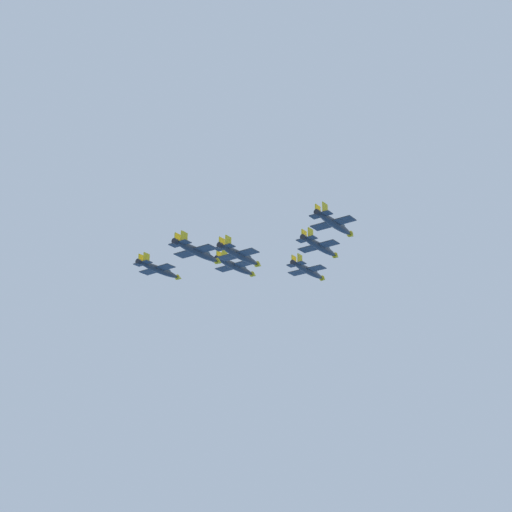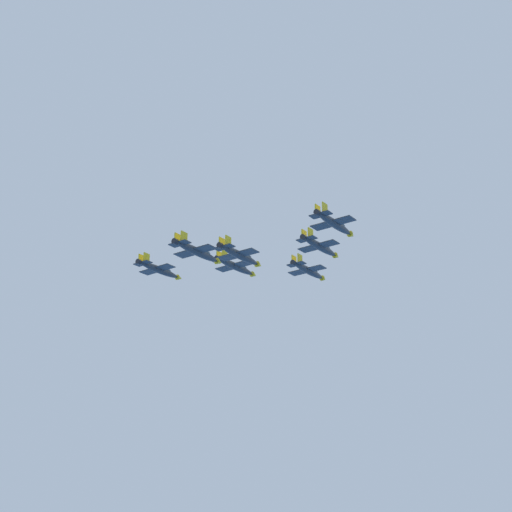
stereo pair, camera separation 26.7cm
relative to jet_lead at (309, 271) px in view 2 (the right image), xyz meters
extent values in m
ellipsoid|color=#2D3338|center=(-0.02, -0.02, -0.09)|extent=(13.39, 12.05, 2.05)
cone|color=gold|center=(6.69, 5.83, -0.09)|extent=(2.70, 2.67, 1.75)
ellipsoid|color=#334751|center=(2.63, 2.29, 0.68)|extent=(3.08, 2.96, 1.20)
cube|color=#2D3338|center=(-0.63, -0.55, -0.20)|extent=(10.26, 11.00, 0.21)
cube|color=gold|center=(-4.00, 3.33, -0.14)|extent=(3.00, 2.76, 0.25)
cube|color=gold|center=(2.75, -4.42, -0.14)|extent=(3.00, 2.76, 0.25)
cube|color=#2D3338|center=(-5.08, -4.43, -0.09)|extent=(5.49, 5.78, 0.21)
cube|color=gold|center=(-5.52, -3.45, 1.40)|extent=(1.90, 1.71, 2.97)
cube|color=gold|center=(-4.17, -5.00, 1.40)|extent=(1.90, 1.71, 2.97)
cylinder|color=black|center=(-6.39, -5.57, -0.09)|extent=(1.81, 1.83, 1.44)
ellipsoid|color=#2D3338|center=(-22.27, 0.00, -0.74)|extent=(13.60, 11.74, 2.05)
cone|color=gold|center=(-15.42, 5.65, -0.74)|extent=(2.69, 2.65, 1.74)
ellipsoid|color=#334751|center=(-19.57, 2.23, 0.03)|extent=(3.09, 2.93, 1.20)
cube|color=#2D3338|center=(-22.89, -0.51, -0.85)|extent=(10.07, 11.11, 0.21)
cube|color=gold|center=(-26.15, 3.44, -0.79)|extent=(3.04, 2.70, 0.25)
cube|color=gold|center=(-19.62, -4.46, -0.79)|extent=(3.04, 2.70, 0.25)
cube|color=#2D3338|center=(-27.44, -4.27, -0.74)|extent=(5.41, 5.81, 0.21)
cube|color=gold|center=(-27.85, -3.28, 0.74)|extent=(1.93, 1.66, 2.96)
cube|color=gold|center=(-26.54, -4.86, 0.74)|extent=(1.93, 1.66, 2.96)
cylinder|color=black|center=(-28.77, -5.37, -0.74)|extent=(1.79, 1.83, 1.44)
ellipsoid|color=#2D3338|center=(-3.62, -21.98, -1.40)|extent=(13.37, 11.66, 2.02)
cone|color=gold|center=(3.10, -16.35, -1.40)|extent=(2.66, 2.62, 1.72)
ellipsoid|color=#334751|center=(-0.97, -19.75, -0.64)|extent=(3.04, 2.90, 1.18)
cube|color=#2D3338|center=(-4.23, -22.48, -1.51)|extent=(9.98, 10.93, 0.20)
cube|color=gold|center=(-7.48, -18.60, -1.45)|extent=(2.99, 2.68, 0.24)
cube|color=gold|center=(-0.98, -26.36, -1.45)|extent=(2.99, 2.68, 0.24)
cube|color=#2D3338|center=(-8.70, -26.22, -1.40)|extent=(5.36, 5.73, 0.20)
cube|color=gold|center=(-9.10, -25.24, 0.06)|extent=(1.90, 1.65, 2.92)
cube|color=gold|center=(-7.80, -26.80, 0.06)|extent=(1.90, 1.65, 2.92)
cylinder|color=black|center=(-10.01, -27.32, -1.40)|extent=(1.77, 1.81, 1.42)
ellipsoid|color=#2D3338|center=(-44.52, 0.01, -3.68)|extent=(13.15, 11.35, 1.98)
cone|color=gold|center=(-37.90, 5.49, -3.68)|extent=(2.60, 2.56, 1.69)
ellipsoid|color=#334751|center=(-41.91, 2.17, -2.94)|extent=(2.98, 2.83, 1.16)
cube|color=#2D3338|center=(-45.12, -0.48, -3.79)|extent=(9.73, 10.73, 0.20)
cube|color=gold|center=(-48.28, 3.34, -3.73)|extent=(2.94, 2.62, 0.24)
cube|color=gold|center=(-41.96, -4.30, -3.73)|extent=(2.94, 2.62, 0.24)
cube|color=#2D3338|center=(-49.52, -4.11, -3.68)|extent=(5.24, 5.62, 0.20)
cube|color=gold|center=(-49.91, -3.15, -2.25)|extent=(1.87, 1.61, 2.86)
cube|color=gold|center=(-48.65, -4.68, -2.25)|extent=(1.87, 1.61, 2.86)
cylinder|color=black|center=(-50.81, -5.18, -3.68)|extent=(1.73, 1.77, 1.39)
ellipsoid|color=#2D3338|center=(-7.23, -43.93, -4.47)|extent=(12.90, 11.54, 1.97)
cone|color=gold|center=(-0.76, -38.34, -4.47)|extent=(2.59, 2.56, 1.68)
ellipsoid|color=#334751|center=(-4.67, -41.72, -3.73)|extent=(2.96, 2.84, 1.15)
cube|color=#2D3338|center=(-7.81, -44.44, -4.58)|extent=(9.83, 10.59, 0.20)
cube|color=gold|center=(-11.03, -40.70, -4.53)|extent=(2.89, 2.65, 0.24)
cube|color=gold|center=(-4.58, -48.17, -4.53)|extent=(2.89, 2.65, 0.24)
cube|color=#2D3338|center=(-12.10, -48.15, -4.47)|extent=(5.27, 5.56, 0.20)
cube|color=gold|center=(-12.52, -47.21, -3.04)|extent=(1.83, 1.63, 2.85)
cube|color=gold|center=(-11.22, -48.70, -3.04)|extent=(1.83, 1.63, 2.85)
cylinder|color=black|center=(-13.36, -49.24, -4.47)|extent=(1.73, 1.76, 1.38)
ellipsoid|color=#2D3338|center=(-25.88, -21.96, -5.94)|extent=(13.34, 12.05, 2.05)
cone|color=gold|center=(-19.19, -16.11, -5.94)|extent=(2.69, 2.66, 1.74)
ellipsoid|color=#334751|center=(-23.24, -19.65, -5.17)|extent=(3.07, 2.96, 1.20)
cube|color=#2D3338|center=(-26.47, -22.49, -6.06)|extent=(10.25, 10.97, 0.20)
cube|color=gold|center=(-29.85, -18.63, -6.00)|extent=(2.99, 2.76, 0.25)
cube|color=gold|center=(-23.10, -26.34, -6.00)|extent=(2.99, 2.76, 0.25)
cube|color=#2D3338|center=(-30.91, -26.37, -5.94)|extent=(5.49, 5.76, 0.20)
cube|color=gold|center=(-31.35, -25.39, -4.46)|extent=(1.89, 1.71, 2.96)
cube|color=gold|center=(-30.00, -26.93, -4.46)|extent=(1.89, 1.71, 2.96)
cylinder|color=black|center=(-32.21, -27.51, -5.94)|extent=(1.80, 1.83, 1.43)
ellipsoid|color=#2D3338|center=(-38.80, -32.93, -10.47)|extent=(12.97, 11.56, 1.98)
cone|color=gold|center=(-32.30, -27.32, -10.47)|extent=(2.60, 2.57, 1.68)
ellipsoid|color=#334751|center=(-36.23, -30.72, -9.73)|extent=(2.97, 2.85, 1.16)
cube|color=#2D3338|center=(-39.38, -33.43, -10.58)|extent=(9.86, 10.64, 0.20)
cube|color=gold|center=(-42.62, -29.68, -10.52)|extent=(2.90, 2.65, 0.24)
cube|color=gold|center=(-36.15, -37.19, -10.52)|extent=(2.90, 2.65, 0.24)
cube|color=#2D3338|center=(-43.70, -37.16, -10.47)|extent=(5.28, 5.58, 0.20)
cube|color=gold|center=(-44.12, -36.21, -9.04)|extent=(1.84, 1.64, 2.86)
cube|color=gold|center=(-42.82, -37.71, -9.04)|extent=(1.84, 1.64, 2.86)
cylinder|color=black|center=(-44.97, -38.25, -10.47)|extent=(1.74, 1.77, 1.39)
camera|label=1|loc=(-65.01, -201.16, -78.51)|focal=52.87mm
camera|label=2|loc=(-64.75, -201.22, -78.51)|focal=52.87mm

